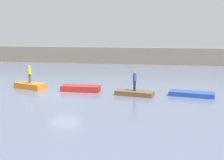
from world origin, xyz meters
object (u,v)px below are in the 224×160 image
Objects in this scene: rowboat_red at (81,88)px; rowboat_blue at (192,94)px; rowboat_orange at (30,86)px; person_blue_shirt at (135,80)px; rowboat_brown at (134,93)px; person_hiviz_shirt at (30,73)px.

rowboat_red reaches higher than rowboat_blue.
rowboat_orange is 1.81× the size of person_blue_shirt.
rowboat_orange is 10.12m from rowboat_brown.
person_hiviz_shirt is 10.12m from person_blue_shirt.
rowboat_red is 2.09× the size of person_blue_shirt.
rowboat_blue is at bearing 6.59° from person_blue_shirt.
rowboat_red is 5.24m from person_hiviz_shirt.
rowboat_blue is at bearing -2.44° from person_hiviz_shirt.
rowboat_orange is 5.10m from rowboat_red.
person_hiviz_shirt reaches higher than rowboat_brown.
rowboat_orange is 0.87× the size of rowboat_red.
person_blue_shirt is (10.05, -1.18, -0.14)m from person_hiviz_shirt.
person_hiviz_shirt reaches higher than rowboat_blue.
person_hiviz_shirt is at bearing 173.31° from person_blue_shirt.
rowboat_blue is 14.87m from person_hiviz_shirt.
rowboat_brown is (4.97, -0.82, -0.07)m from rowboat_red.
person_blue_shirt is at bearing -6.69° from person_hiviz_shirt.
rowboat_orange reaches higher than rowboat_red.
person_blue_shirt is at bearing -8.89° from rowboat_red.
person_hiviz_shirt is (-10.05, 1.18, 1.27)m from rowboat_brown.
person_blue_shirt is (0.00, 0.00, 1.13)m from rowboat_brown.
rowboat_orange is 0.93× the size of rowboat_brown.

